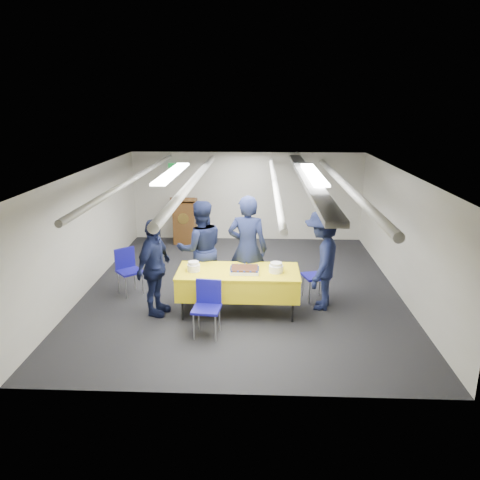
% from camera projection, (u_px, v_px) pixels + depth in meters
% --- Properties ---
extents(ground, '(7.00, 7.00, 0.00)m').
position_uv_depth(ground, '(242.00, 288.00, 9.24)').
color(ground, black).
rests_on(ground, ground).
extents(room_shell, '(6.00, 7.00, 2.30)m').
position_uv_depth(room_shell, '(248.00, 194.00, 9.11)').
color(room_shell, beige).
rests_on(room_shell, ground).
extents(serving_table, '(2.08, 0.94, 0.77)m').
position_uv_depth(serving_table, '(238.00, 282.00, 8.03)').
color(serving_table, black).
rests_on(serving_table, ground).
extents(sheet_cake, '(0.49, 0.38, 0.09)m').
position_uv_depth(sheet_cake, '(245.00, 270.00, 7.89)').
color(sheet_cake, white).
rests_on(sheet_cake, serving_table).
extents(plate_stack_left, '(0.22, 0.22, 0.17)m').
position_uv_depth(plate_stack_left, '(194.00, 267.00, 7.93)').
color(plate_stack_left, white).
rests_on(plate_stack_left, serving_table).
extents(plate_stack_right, '(0.24, 0.24, 0.17)m').
position_uv_depth(plate_stack_right, '(276.00, 268.00, 7.88)').
color(plate_stack_right, white).
rests_on(plate_stack_right, serving_table).
extents(podium, '(0.62, 0.53, 1.25)m').
position_uv_depth(podium, '(185.00, 220.00, 12.04)').
color(podium, brown).
rests_on(podium, ground).
extents(chair_near, '(0.46, 0.46, 0.87)m').
position_uv_depth(chair_near, '(208.00, 302.00, 7.30)').
color(chair_near, gray).
rests_on(chair_near, ground).
extents(chair_right, '(0.52, 0.52, 0.87)m').
position_uv_depth(chair_right, '(320.00, 272.00, 8.60)').
color(chair_right, gray).
rests_on(chair_right, ground).
extents(chair_left, '(0.59, 0.59, 0.87)m').
position_uv_depth(chair_left, '(128.00, 266.00, 8.89)').
color(chair_left, gray).
rests_on(chair_left, ground).
extents(sailor_a, '(0.78, 0.57, 1.97)m').
position_uv_depth(sailor_a, '(247.00, 249.00, 8.44)').
color(sailor_a, black).
rests_on(sailor_a, ground).
extents(sailor_b, '(1.05, 0.92, 1.83)m').
position_uv_depth(sailor_b, '(201.00, 249.00, 8.65)').
color(sailor_b, black).
rests_on(sailor_b, ground).
extents(sailor_c, '(0.68, 1.06, 1.68)m').
position_uv_depth(sailor_c, '(154.00, 268.00, 7.90)').
color(sailor_c, black).
rests_on(sailor_c, ground).
extents(sailor_d, '(0.96, 1.29, 1.79)m').
position_uv_depth(sailor_d, '(322.00, 260.00, 8.13)').
color(sailor_d, black).
rests_on(sailor_d, ground).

